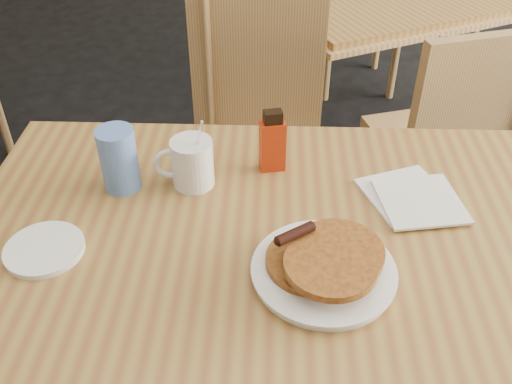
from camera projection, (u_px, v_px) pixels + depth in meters
main_table at (279, 257)px, 1.13m from camera, size 1.40×1.02×0.75m
chair_main_far at (259, 123)px, 1.81m from camera, size 0.51×0.51×0.94m
chair_neighbor_near at (455, 132)px, 1.81m from camera, size 0.48×0.48×0.90m
pancake_plate at (324, 266)px, 1.02m from camera, size 0.26×0.26×0.08m
coffee_mug at (191, 162)px, 1.21m from camera, size 0.13×0.09×0.17m
syrup_bottle at (272, 143)px, 1.25m from camera, size 0.06×0.04×0.15m
napkin_stack at (413, 198)px, 1.20m from camera, size 0.21×0.22×0.01m
blue_tumbler at (119, 159)px, 1.20m from camera, size 0.10×0.10×0.14m
side_saucer at (44, 249)px, 1.08m from camera, size 0.18×0.18×0.01m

